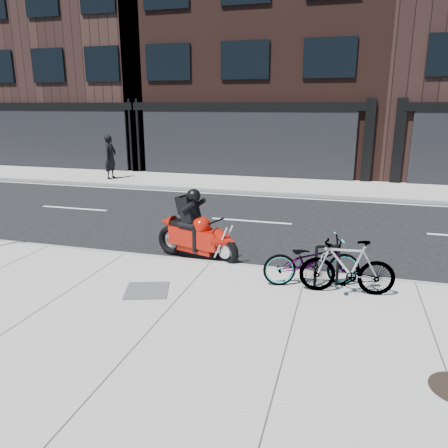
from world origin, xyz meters
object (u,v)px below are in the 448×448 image
(bicycle_front, at_px, (312,261))
(pedestrian, at_px, (110,157))
(bike_rack, at_px, (327,262))
(motorcycle, at_px, (200,233))
(utility_grate, at_px, (147,290))
(bicycle_rear, at_px, (347,267))

(bicycle_front, relative_size, pedestrian, 0.92)
(bike_rack, relative_size, motorcycle, 0.38)
(bike_rack, bearing_deg, bicycle_front, 180.00)
(bike_rack, bearing_deg, utility_grate, -160.53)
(bicycle_rear, relative_size, pedestrian, 0.84)
(motorcycle, bearing_deg, utility_grate, -80.70)
(motorcycle, height_order, utility_grate, motorcycle)
(bike_rack, relative_size, utility_grate, 1.06)
(pedestrian, relative_size, utility_grate, 2.57)
(bike_rack, xyz_separation_m, bicycle_rear, (0.35, -0.21, 0.02))
(motorcycle, bearing_deg, pedestrian, 146.94)
(bicycle_rear, relative_size, motorcycle, 0.78)
(pedestrian, bearing_deg, bicycle_rear, -131.89)
(bicycle_front, height_order, bicycle_rear, bicycle_rear)
(utility_grate, bearing_deg, bicycle_rear, 14.41)
(bike_rack, height_order, bicycle_front, bicycle_front)
(pedestrian, bearing_deg, bike_rack, -132.28)
(pedestrian, distance_m, utility_grate, 12.77)
(motorcycle, distance_m, pedestrian, 11.26)
(bike_rack, xyz_separation_m, utility_grate, (-3.05, -1.08, -0.46))
(utility_grate, bearing_deg, motorcycle, 81.75)
(motorcycle, bearing_deg, bicycle_rear, -3.20)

